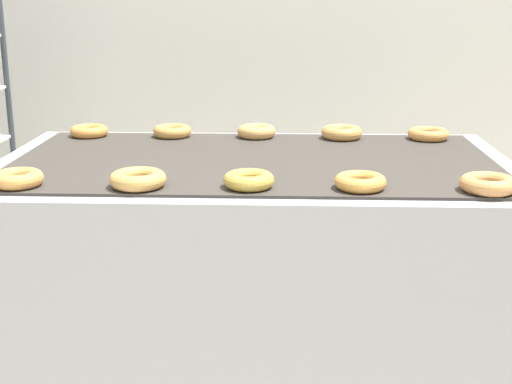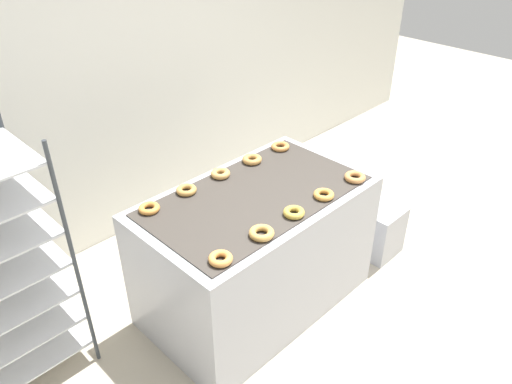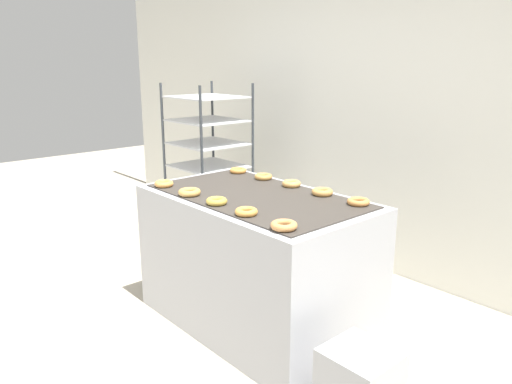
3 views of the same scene
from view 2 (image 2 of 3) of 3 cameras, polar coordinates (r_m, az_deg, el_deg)
name	(u,v)px [view 2 (image 2 of 3)]	position (r m, az deg, el deg)	size (l,w,h in m)	color
ground_plane	(332,354)	(3.41, 8.71, -17.84)	(14.00, 14.00, 0.00)	#B2A893
wall_back	(121,66)	(3.98, -15.17, 13.68)	(8.00, 0.05, 2.80)	silver
fryer_machine	(256,251)	(3.41, 0.01, -6.74)	(1.53, 0.89, 0.91)	#A8AAB2
glaze_bin	(378,230)	(4.12, 13.83, -4.27)	(0.33, 0.31, 0.42)	#A8AAB2
donut_near_leftmost	(221,259)	(2.62, -4.07, -7.60)	(0.13, 0.13, 0.04)	#D38D44
donut_near_left	(262,233)	(2.78, 0.64, -4.71)	(0.14, 0.14, 0.04)	tan
donut_near_center	(294,213)	(2.95, 4.33, -2.36)	(0.13, 0.13, 0.04)	gold
donut_near_right	(324,195)	(3.14, 7.75, -0.30)	(0.13, 0.13, 0.04)	gold
donut_near_rightmost	(355,177)	(3.35, 11.24, 1.69)	(0.14, 0.14, 0.04)	#C8874A
donut_far_leftmost	(149,208)	(3.05, -12.11, -1.82)	(0.13, 0.13, 0.04)	#D0873B
donut_far_left	(186,190)	(3.18, -7.96, 0.24)	(0.13, 0.13, 0.04)	#BA8743
donut_far_center	(220,174)	(3.33, -4.09, 2.12)	(0.13, 0.13, 0.04)	tan
donut_far_right	(252,159)	(3.50, -0.46, 3.75)	(0.14, 0.14, 0.04)	#C08A46
donut_far_rightmost	(280,146)	(3.68, 2.79, 5.22)	(0.14, 0.14, 0.04)	#C88443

